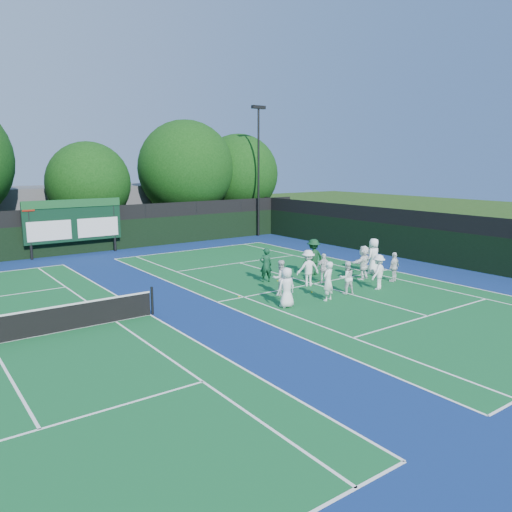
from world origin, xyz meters
TOP-DOWN VIEW (x-y plane):
  - ground at (0.00, 0.00)m, footprint 120.00×120.00m
  - court_apron at (-6.00, 1.00)m, footprint 34.00×32.00m
  - near_court at (0.00, 1.00)m, footprint 11.05×23.85m
  - back_fence at (-6.00, 16.00)m, footprint 34.00×0.08m
  - divider_fence_right at (9.00, 1.00)m, footprint 0.08×32.00m
  - scoreboard at (-7.01, 15.59)m, footprint 6.00×0.21m
  - clubhouse at (-2.00, 24.00)m, footprint 18.00×6.00m
  - light_pole_right at (7.50, 15.70)m, footprint 1.20×0.30m
  - tree_c at (-4.51, 19.58)m, footprint 5.87×5.87m
  - tree_d at (3.27, 19.58)m, footprint 7.61×7.61m
  - tree_e at (8.34, 19.58)m, footprint 6.75×6.75m
  - tennis_ball_0 at (-1.20, -0.18)m, footprint 0.07×0.07m
  - tennis_ball_1 at (0.40, 1.07)m, footprint 0.07×0.07m
  - tennis_ball_2 at (3.73, -0.83)m, footprint 0.07×0.07m
  - tennis_ball_3 at (-4.27, 1.14)m, footprint 0.07×0.07m
  - tennis_ball_4 at (-1.08, 2.43)m, footprint 0.07×0.07m
  - tennis_ball_5 at (2.03, -1.22)m, footprint 0.07×0.07m
  - player_front_0 at (-3.58, -1.26)m, footprint 0.83×0.57m
  - player_front_1 at (-1.53, -1.53)m, footprint 0.70×0.55m
  - player_front_2 at (-0.07, -1.21)m, footprint 0.85×0.75m
  - player_front_3 at (1.71, -1.49)m, footprint 1.18×0.88m
  - player_front_4 at (3.54, -0.94)m, footprint 0.92×0.53m
  - player_back_0 at (-2.65, 0.30)m, footprint 0.86×0.72m
  - player_back_1 at (-0.49, 0.89)m, footprint 1.26×0.93m
  - player_back_2 at (0.47, 0.81)m, footprint 0.94×0.61m
  - player_back_3 at (2.74, 0.33)m, footprint 1.66×0.89m
  - player_back_4 at (4.13, 0.90)m, footprint 1.01×0.76m
  - coach_left at (-1.62, 2.70)m, footprint 0.72×0.59m
  - coach_right at (1.31, 2.48)m, footprint 1.26×0.75m

SIDE VIEW (x-z plane):
  - ground at x=0.00m, z-range 0.00..0.00m
  - court_apron at x=-6.00m, z-range 0.00..0.01m
  - near_court at x=0.00m, z-range 0.01..0.01m
  - tennis_ball_0 at x=-1.20m, z-range 0.00..0.07m
  - tennis_ball_1 at x=0.40m, z-range 0.00..0.07m
  - tennis_ball_2 at x=3.73m, z-range 0.00..0.07m
  - tennis_ball_3 at x=-4.27m, z-range 0.00..0.07m
  - tennis_ball_4 at x=-1.08m, z-range 0.00..0.07m
  - tennis_ball_5 at x=2.03m, z-range 0.00..0.07m
  - player_front_4 at x=3.54m, z-range 0.00..1.47m
  - player_front_2 at x=-0.07m, z-range 0.00..1.47m
  - player_back_2 at x=0.47m, z-range 0.00..1.48m
  - player_back_0 at x=-2.65m, z-range 0.00..1.59m
  - player_front_3 at x=1.71m, z-range 0.00..1.63m
  - player_front_0 at x=-3.58m, z-range 0.00..1.64m
  - player_front_1 at x=-1.53m, z-range 0.00..1.69m
  - coach_left at x=-1.62m, z-range 0.00..1.70m
  - player_back_3 at x=2.74m, z-range 0.00..1.71m
  - player_back_1 at x=-0.49m, z-range 0.00..1.74m
  - player_back_4 at x=4.13m, z-range 0.00..1.88m
  - coach_right at x=1.31m, z-range 0.00..1.90m
  - back_fence at x=-6.00m, z-range -0.14..2.86m
  - divider_fence_right at x=9.00m, z-range -0.14..2.86m
  - clubhouse at x=-2.00m, z-range 0.00..4.00m
  - scoreboard at x=-7.01m, z-range 0.42..3.97m
  - tree_c at x=-4.51m, z-range 0.55..7.83m
  - tree_e at x=8.34m, z-range 0.56..8.79m
  - tree_d at x=3.27m, z-range 0.56..9.70m
  - light_pole_right at x=7.50m, z-range 1.24..11.36m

